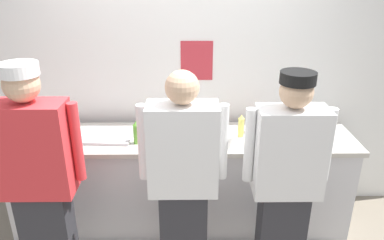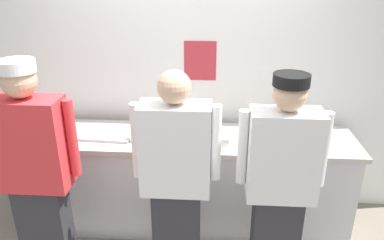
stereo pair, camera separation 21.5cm
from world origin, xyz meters
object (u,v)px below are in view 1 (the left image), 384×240
(squeeze_bottle_spare, at_px, (241,126))
(chef_near_left, at_px, (39,179))
(chef_far_right, at_px, (286,180))
(sheet_tray, at_px, (107,136))
(chefs_knife, at_px, (38,141))
(plate_stack_rear, at_px, (193,138))
(squeeze_bottle_secondary, at_px, (253,123))
(ramekin_red_sauce, at_px, (175,126))
(ramekin_yellow_sauce, at_px, (265,142))
(mixing_bowl_steel, at_px, (311,130))
(ramekin_green_sauce, at_px, (277,136))
(plate_stack_front, at_px, (225,138))
(chef_center, at_px, (183,180))
(squeeze_bottle_primary, at_px, (136,133))

(squeeze_bottle_spare, bearing_deg, chef_near_left, -153.48)
(chef_far_right, distance_m, sheet_tray, 1.56)
(chefs_knife, bearing_deg, plate_stack_rear, -0.34)
(squeeze_bottle_secondary, bearing_deg, chef_far_right, -82.04)
(ramekin_red_sauce, bearing_deg, ramekin_yellow_sauce, -23.71)
(mixing_bowl_steel, distance_m, ramekin_green_sauce, 0.30)
(plate_stack_front, bearing_deg, chef_far_right, -56.22)
(chef_near_left, relative_size, chef_far_right, 1.04)
(chef_center, relative_size, chef_far_right, 1.01)
(plate_stack_front, bearing_deg, sheet_tray, 172.36)
(squeeze_bottle_secondary, bearing_deg, plate_stack_front, -140.41)
(chef_near_left, distance_m, ramekin_red_sauce, 1.27)
(chef_near_left, relative_size, squeeze_bottle_spare, 8.64)
(plate_stack_front, height_order, ramekin_green_sauce, plate_stack_front)
(chef_near_left, height_order, chef_far_right, chef_near_left)
(chef_center, xyz_separation_m, ramekin_green_sauce, (0.80, 0.64, 0.03))
(mixing_bowl_steel, distance_m, ramekin_yellow_sauce, 0.45)
(ramekin_yellow_sauce, bearing_deg, plate_stack_front, 176.04)
(ramekin_green_sauce, bearing_deg, squeeze_bottle_primary, -176.51)
(mixing_bowl_steel, height_order, ramekin_yellow_sauce, mixing_bowl_steel)
(plate_stack_rear, height_order, squeeze_bottle_secondary, squeeze_bottle_secondary)
(squeeze_bottle_primary, xyz_separation_m, chefs_knife, (-0.84, 0.05, -0.09))
(chef_center, distance_m, plate_stack_front, 0.65)
(plate_stack_front, height_order, ramekin_yellow_sauce, plate_stack_front)
(plate_stack_rear, distance_m, ramekin_green_sauce, 0.72)
(mixing_bowl_steel, bearing_deg, chef_far_right, -118.35)
(ramekin_red_sauce, relative_size, chefs_knife, 0.34)
(squeeze_bottle_primary, bearing_deg, chefs_knife, 176.91)
(squeeze_bottle_secondary, bearing_deg, plate_stack_rear, -161.63)
(chef_far_right, height_order, ramekin_red_sauce, chef_far_right)
(ramekin_yellow_sauce, xyz_separation_m, ramekin_red_sauce, (-0.75, 0.33, -0.00))
(chef_center, height_order, sheet_tray, chef_center)
(squeeze_bottle_spare, height_order, chefs_knife, squeeze_bottle_spare)
(chef_near_left, height_order, squeeze_bottle_secondary, chef_near_left)
(chef_far_right, height_order, squeeze_bottle_primary, chef_far_right)
(chef_near_left, relative_size, squeeze_bottle_primary, 8.65)
(sheet_tray, bearing_deg, squeeze_bottle_secondary, 3.92)
(chef_near_left, xyz_separation_m, sheet_tray, (0.31, 0.73, -0.02))
(chef_center, xyz_separation_m, sheet_tray, (-0.67, 0.69, 0.02))
(squeeze_bottle_spare, bearing_deg, ramekin_yellow_sauce, -41.93)
(squeeze_bottle_primary, distance_m, chefs_knife, 0.85)
(ramekin_yellow_sauce, bearing_deg, squeeze_bottle_spare, 138.07)
(chefs_knife, bearing_deg, chef_center, -26.35)
(chef_near_left, height_order, ramekin_yellow_sauce, chef_near_left)
(sheet_tray, xyz_separation_m, squeeze_bottle_primary, (0.28, -0.13, 0.08))
(squeeze_bottle_primary, bearing_deg, chef_center, -55.20)
(chef_far_right, xyz_separation_m, squeeze_bottle_secondary, (-0.11, 0.79, 0.10))
(plate_stack_front, distance_m, squeeze_bottle_secondary, 0.35)
(plate_stack_rear, distance_m, chefs_knife, 1.31)
(mixing_bowl_steel, bearing_deg, ramekin_red_sauce, 171.11)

